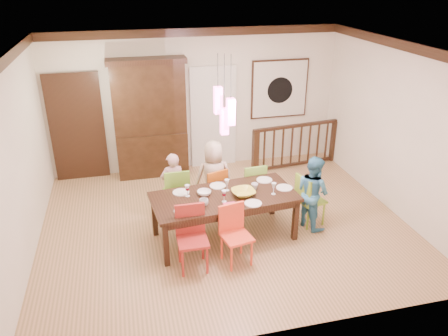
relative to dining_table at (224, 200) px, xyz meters
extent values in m
plane|color=olive|center=(0.10, 0.39, -0.67)|extent=(6.00, 6.00, 0.00)
plane|color=white|center=(0.10, 0.39, 2.23)|extent=(6.00, 6.00, 0.00)
plane|color=beige|center=(0.10, 2.89, 0.78)|extent=(6.00, 0.00, 6.00)
plane|color=beige|center=(-2.90, 0.39, 0.78)|extent=(0.00, 5.00, 5.00)
plane|color=beige|center=(3.10, 0.39, 0.78)|extent=(0.00, 5.00, 5.00)
cube|color=black|center=(-2.30, 2.84, 0.38)|extent=(1.04, 0.07, 2.24)
cube|color=silver|center=(0.45, 2.85, 0.38)|extent=(0.97, 0.05, 2.22)
cube|color=black|center=(1.90, 2.86, 0.93)|extent=(1.25, 0.04, 1.25)
cube|color=silver|center=(1.90, 2.83, 0.93)|extent=(1.18, 0.02, 1.18)
cylinder|color=black|center=(1.90, 2.82, 0.91)|extent=(0.56, 0.01, 0.56)
cube|color=#ED479B|center=(-0.08, 0.05, 1.58)|extent=(0.11, 0.11, 0.38)
cylinder|color=black|center=(-0.08, 0.05, 2.00)|extent=(0.01, 0.01, 0.46)
cube|color=#ED479B|center=(0.08, -0.05, 1.43)|extent=(0.11, 0.11, 0.38)
cylinder|color=black|center=(0.08, -0.05, 1.92)|extent=(0.01, 0.01, 0.61)
cube|color=#ED479B|center=(0.00, 0.00, 1.28)|extent=(0.11, 0.11, 0.38)
cylinder|color=black|center=(0.00, 0.00, 1.85)|extent=(0.01, 0.01, 0.76)
cube|color=black|center=(0.00, 0.00, 0.05)|extent=(2.31, 1.22, 0.05)
cube|color=black|center=(-1.03, 0.43, -0.32)|extent=(0.09, 0.09, 0.70)
cube|color=black|center=(1.03, 0.43, -0.32)|extent=(0.09, 0.09, 0.70)
cube|color=black|center=(-1.03, -0.43, -0.32)|extent=(0.09, 0.09, 0.70)
cube|color=black|center=(1.03, -0.43, -0.32)|extent=(0.09, 0.09, 0.70)
cube|color=black|center=(0.00, 0.45, -0.02)|extent=(2.02, 0.23, 0.10)
cube|color=black|center=(0.00, -0.45, -0.02)|extent=(2.02, 0.23, 0.10)
cube|color=#80C438|center=(-0.64, 0.83, -0.22)|extent=(0.42, 0.42, 0.04)
cube|color=#80C438|center=(-0.64, 0.83, 0.03)|extent=(0.42, 0.04, 0.46)
cylinder|color=#80C438|center=(-0.81, 0.66, -0.45)|extent=(0.04, 0.04, 0.44)
cylinder|color=#80C438|center=(-0.47, 0.66, -0.45)|extent=(0.04, 0.04, 0.44)
cylinder|color=#80C438|center=(-0.81, 1.00, -0.45)|extent=(0.04, 0.04, 0.44)
cylinder|color=#80C438|center=(-0.47, 1.00, -0.45)|extent=(0.04, 0.04, 0.44)
cube|color=#B85211|center=(-0.02, 0.80, -0.25)|extent=(0.50, 0.50, 0.04)
cube|color=#B85211|center=(-0.02, 0.80, -0.02)|extent=(0.38, 0.16, 0.43)
cylinder|color=#B85211|center=(-0.18, 0.64, -0.47)|extent=(0.03, 0.03, 0.41)
cylinder|color=#B85211|center=(0.14, 0.64, -0.47)|extent=(0.03, 0.03, 0.41)
cylinder|color=#B85211|center=(-0.18, 0.96, -0.47)|extent=(0.03, 0.03, 0.41)
cylinder|color=#B85211|center=(0.14, 0.96, -0.47)|extent=(0.03, 0.03, 0.41)
cube|color=#7BB73B|center=(0.68, 0.79, -0.24)|extent=(0.43, 0.43, 0.04)
cube|color=#7BB73B|center=(0.68, 0.79, 0.00)|extent=(0.41, 0.07, 0.44)
cylinder|color=#7BB73B|center=(0.52, 0.62, -0.46)|extent=(0.03, 0.03, 0.42)
cylinder|color=#7BB73B|center=(0.85, 0.62, -0.46)|extent=(0.03, 0.03, 0.42)
cylinder|color=#7BB73B|center=(0.52, 0.95, -0.46)|extent=(0.03, 0.03, 0.42)
cylinder|color=#7BB73B|center=(0.85, 0.95, -0.46)|extent=(0.03, 0.03, 0.42)
cube|color=#A52721|center=(-0.62, -0.67, -0.22)|extent=(0.43, 0.43, 0.04)
cube|color=#A52721|center=(-0.62, -0.67, 0.04)|extent=(0.43, 0.05, 0.47)
cylinder|color=#A52721|center=(-0.79, -0.84, -0.45)|extent=(0.04, 0.04, 0.45)
cylinder|color=#A52721|center=(-0.45, -0.84, -0.45)|extent=(0.04, 0.04, 0.45)
cylinder|color=#A52721|center=(-0.79, -0.50, -0.45)|extent=(0.04, 0.04, 0.45)
cylinder|color=#A52721|center=(-0.45, -0.50, -0.45)|extent=(0.04, 0.04, 0.45)
cube|color=#F14729|center=(0.02, -0.69, -0.24)|extent=(0.47, 0.47, 0.04)
cube|color=#F14729|center=(0.02, -0.69, 0.00)|extent=(0.40, 0.12, 0.44)
cylinder|color=#F14729|center=(-0.15, -0.85, -0.46)|extent=(0.03, 0.03, 0.42)
cylinder|color=#F14729|center=(0.18, -0.85, -0.46)|extent=(0.03, 0.03, 0.42)
cylinder|color=#F14729|center=(-0.15, -0.53, -0.46)|extent=(0.03, 0.03, 0.42)
cylinder|color=#F14729|center=(0.18, -0.53, -0.46)|extent=(0.03, 0.03, 0.42)
cube|color=#83AB2C|center=(1.50, 0.08, -0.24)|extent=(0.49, 0.49, 0.04)
cube|color=#83AB2C|center=(1.50, 0.08, 0.00)|extent=(0.13, 0.40, 0.44)
cylinder|color=#83AB2C|center=(1.33, -0.08, -0.46)|extent=(0.03, 0.03, 0.42)
cylinder|color=#83AB2C|center=(1.66, -0.08, -0.46)|extent=(0.03, 0.03, 0.42)
cylinder|color=#83AB2C|center=(1.33, 0.24, -0.46)|extent=(0.03, 0.03, 0.42)
cylinder|color=#83AB2C|center=(1.66, 0.24, -0.46)|extent=(0.03, 0.03, 0.42)
cube|color=black|center=(-0.88, 2.67, -0.21)|extent=(1.42, 0.44, 0.91)
cube|color=black|center=(-0.88, 2.69, 0.95)|extent=(1.42, 0.40, 1.42)
cube|color=black|center=(-0.88, 2.88, 0.95)|extent=(1.22, 0.02, 1.22)
cube|color=black|center=(-0.88, 2.69, 1.68)|extent=(1.52, 0.44, 0.10)
cube|color=black|center=(1.20, 2.34, -0.21)|extent=(0.13, 0.13, 0.92)
cube|color=black|center=(3.10, 2.34, -0.21)|extent=(0.13, 0.13, 0.92)
cube|color=black|center=(2.15, 2.34, 0.26)|extent=(2.02, 0.32, 0.06)
cube|color=black|center=(2.15, 2.34, -0.62)|extent=(1.90, 0.28, 0.05)
imported|color=beige|center=(-0.68, 0.87, -0.09)|extent=(0.45, 0.32, 1.16)
imported|color=#BAA48C|center=(0.02, 0.83, -0.01)|extent=(0.68, 0.47, 1.32)
imported|color=teal|center=(1.48, 0.01, -0.05)|extent=(0.65, 0.73, 1.24)
imported|color=gold|center=(0.29, -0.06, 0.12)|extent=(0.39, 0.39, 0.09)
imported|color=white|center=(-0.30, 0.09, 0.11)|extent=(0.28, 0.28, 0.07)
imported|color=silver|center=(-0.37, -0.23, 0.13)|extent=(0.17, 0.17, 0.10)
imported|color=silver|center=(0.52, 0.09, 0.13)|extent=(0.12, 0.12, 0.10)
cylinder|color=white|center=(-0.64, 0.25, 0.09)|extent=(0.26, 0.26, 0.01)
cylinder|color=white|center=(-0.03, 0.33, 0.09)|extent=(0.26, 0.26, 0.01)
cylinder|color=white|center=(0.77, 0.36, 0.09)|extent=(0.26, 0.26, 0.01)
cylinder|color=white|center=(-0.69, -0.33, 0.09)|extent=(0.26, 0.26, 0.01)
cylinder|color=white|center=(0.35, -0.35, 0.09)|extent=(0.26, 0.26, 0.01)
cylinder|color=white|center=(0.99, 0.02, 0.09)|extent=(0.26, 0.26, 0.01)
cube|color=#D83359|center=(0.01, -0.31, 0.09)|extent=(0.18, 0.14, 0.01)
camera|label=1|loc=(-1.40, -5.77, 3.26)|focal=35.00mm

